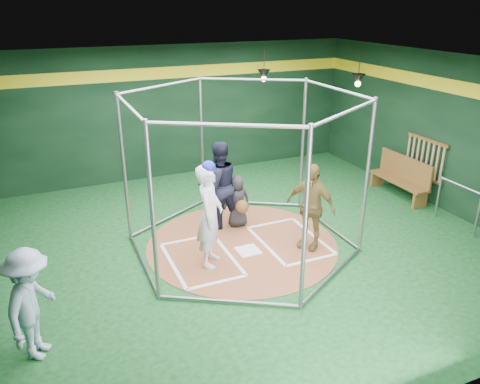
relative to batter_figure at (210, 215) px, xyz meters
name	(u,v)px	position (x,y,z in m)	size (l,w,h in m)	color
room_shell	(242,161)	(0.82, 0.44, 0.75)	(10.10, 9.10, 3.53)	#0D3B16
clay_disc	(242,244)	(0.82, 0.43, -0.99)	(3.80, 3.80, 0.01)	brown
home_plate	(248,250)	(0.82, 0.13, -0.98)	(0.43, 0.43, 0.01)	white
batter_box_left	(201,259)	(-0.13, 0.18, -0.98)	(1.17, 1.77, 0.01)	white
batter_box_right	(290,240)	(1.77, 0.18, -0.98)	(1.17, 1.77, 0.01)	white
batting_cage	(242,174)	(0.82, 0.43, 0.50)	(4.05, 4.67, 3.00)	gray
bat_rack	(425,158)	(5.75, 0.83, 0.05)	(0.07, 1.25, 0.98)	brown
pendant_lamp_near	(264,74)	(3.02, 4.03, 1.74)	(0.34, 0.34, 0.90)	black
pendant_lamp_far	(358,79)	(4.82, 2.43, 1.74)	(0.34, 0.34, 0.90)	black
batter_figure	(210,215)	(0.00, 0.00, 0.00)	(0.75, 0.84, 2.00)	silver
visitor_leopard	(310,206)	(1.99, -0.17, -0.13)	(1.01, 0.42, 1.72)	#9F8444
catcher_figure	(238,201)	(1.07, 1.23, -0.42)	(0.60, 0.61, 1.13)	black
umpire	(218,185)	(0.71, 1.41, -0.05)	(0.91, 0.71, 1.88)	black
bystander_blue	(32,305)	(-2.99, -1.32, -0.19)	(1.05, 0.60, 1.63)	#9DB2D0
dugout_bench	(401,176)	(5.45, 1.18, -0.48)	(0.41, 1.74, 1.01)	brown
steel_railing	(458,199)	(5.37, -0.63, -0.36)	(0.05, 1.11, 0.96)	gray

